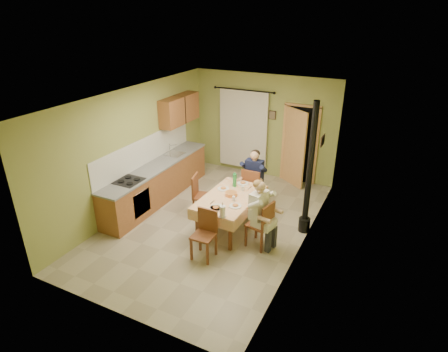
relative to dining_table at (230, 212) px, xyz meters
The scene contains 17 objects.
floor 0.58m from the dining_table, behind, with size 4.00×6.00×0.01m, color tan.
room_shell 1.51m from the dining_table, behind, with size 4.04×6.04×2.82m.
kitchen_run 2.19m from the dining_table, 169.51° to the left, with size 0.64×3.64×1.56m.
upper_cabinets 3.23m from the dining_table, 143.08° to the left, with size 0.35×1.40×0.70m, color brown.
curtain 3.19m from the dining_table, 108.86° to the left, with size 1.70×0.07×2.22m.
doorway 2.99m from the dining_table, 78.65° to the left, with size 0.96×0.52×2.15m.
dining_table is the anchor object (origin of this frame).
tableware 0.44m from the dining_table, 77.26° to the right, with size 0.81×1.67×0.33m.
chair_far 1.09m from the dining_table, 85.76° to the left, with size 0.45×0.45×1.01m.
chair_near 1.15m from the dining_table, 89.57° to the right, with size 0.41×0.41×0.96m.
chair_right 0.88m from the dining_table, 22.38° to the right, with size 0.50×0.50×0.98m.
chair_left 0.82m from the dining_table, 164.34° to the left, with size 0.51×0.51×0.98m.
man_far 1.21m from the dining_table, 85.83° to the left, with size 0.58×0.47×1.39m.
man_right 0.99m from the dining_table, 22.55° to the right, with size 0.54×0.63×1.39m.
stove_flue 1.70m from the dining_table, 22.29° to the left, with size 0.24×0.24×2.80m.
picture_back 3.27m from the dining_table, 93.66° to the left, with size 0.19×0.03×0.23m, color black.
picture_right 2.44m from the dining_table, 38.07° to the left, with size 0.03×0.31×0.21m, color brown.
Camera 1 is at (3.40, -6.23, 4.37)m, focal length 30.00 mm.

